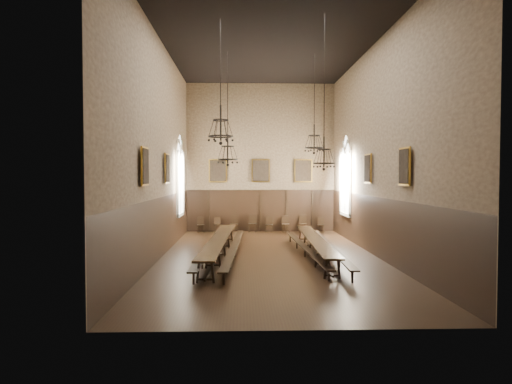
{
  "coord_description": "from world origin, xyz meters",
  "views": [
    {
      "loc": [
        -1.14,
        -18.81,
        3.37
      ],
      "look_at": [
        -0.51,
        1.5,
        2.66
      ],
      "focal_mm": 32.0,
      "sensor_mm": 36.0,
      "label": 1
    }
  ],
  "objects_px": {
    "bench_left_inner": "(234,250)",
    "chair_0": "(201,228)",
    "chair_4": "(269,227)",
    "chair_2": "(234,227)",
    "chair_3": "(252,227)",
    "chandelier_back_right": "(314,142)",
    "bench_right_inner": "(305,250)",
    "table_left": "(219,248)",
    "chair_6": "(303,227)",
    "chair_7": "(321,227)",
    "chandelier_front_left": "(221,129)",
    "chandelier_front_right": "(324,151)",
    "bench_right_outer": "(329,249)",
    "chair_5": "(286,227)",
    "chandelier_back_left": "(228,153)",
    "table_right": "(315,247)",
    "bench_left_outer": "(209,250)",
    "chair_1": "(218,228)"
  },
  "relations": [
    {
      "from": "bench_right_inner",
      "to": "chandelier_back_left",
      "type": "bearing_deg",
      "value": 148.51
    },
    {
      "from": "chair_4",
      "to": "chandelier_front_right",
      "type": "bearing_deg",
      "value": -68.85
    },
    {
      "from": "chair_4",
      "to": "chandelier_back_right",
      "type": "height_order",
      "value": "chandelier_back_right"
    },
    {
      "from": "chair_1",
      "to": "chair_7",
      "type": "xyz_separation_m",
      "value": [
        6.21,
        -0.1,
        -0.0
      ]
    },
    {
      "from": "table_right",
      "to": "chandelier_back_right",
      "type": "xyz_separation_m",
      "value": [
        0.26,
        1.99,
        4.6
      ]
    },
    {
      "from": "chandelier_back_right",
      "to": "chair_6",
      "type": "bearing_deg",
      "value": 87.08
    },
    {
      "from": "chair_3",
      "to": "bench_right_inner",
      "type": "bearing_deg",
      "value": -67.97
    },
    {
      "from": "bench_left_inner",
      "to": "chair_0",
      "type": "distance_m",
      "value": 8.69
    },
    {
      "from": "chandelier_back_left",
      "to": "chandelier_front_right",
      "type": "relative_size",
      "value": 0.95
    },
    {
      "from": "bench_left_outer",
      "to": "chair_4",
      "type": "distance_m",
      "value": 8.98
    },
    {
      "from": "table_left",
      "to": "chair_6",
      "type": "height_order",
      "value": "chair_6"
    },
    {
      "from": "bench_right_outer",
      "to": "chair_5",
      "type": "bearing_deg",
      "value": 97.21
    },
    {
      "from": "chair_4",
      "to": "chair_5",
      "type": "relative_size",
      "value": 0.94
    },
    {
      "from": "chair_0",
      "to": "chandelier_back_left",
      "type": "bearing_deg",
      "value": -86.65
    },
    {
      "from": "table_left",
      "to": "chair_5",
      "type": "bearing_deg",
      "value": 67.09
    },
    {
      "from": "chandelier_front_left",
      "to": "bench_right_inner",
      "type": "bearing_deg",
      "value": 34.63
    },
    {
      "from": "chandelier_back_right",
      "to": "bench_left_inner",
      "type": "bearing_deg",
      "value": -149.77
    },
    {
      "from": "chair_6",
      "to": "bench_left_outer",
      "type": "bearing_deg",
      "value": -111.97
    },
    {
      "from": "table_right",
      "to": "bench_right_outer",
      "type": "relative_size",
      "value": 0.91
    },
    {
      "from": "chair_7",
      "to": "chandelier_back_right",
      "type": "relative_size",
      "value": 0.2
    },
    {
      "from": "bench_left_inner",
      "to": "chair_2",
      "type": "distance_m",
      "value": 8.41
    },
    {
      "from": "bench_right_outer",
      "to": "chandelier_front_right",
      "type": "relative_size",
      "value": 1.98
    },
    {
      "from": "chair_2",
      "to": "chandelier_front_right",
      "type": "relative_size",
      "value": 0.19
    },
    {
      "from": "chair_4",
      "to": "chair_2",
      "type": "bearing_deg",
      "value": -162.44
    },
    {
      "from": "bench_right_outer",
      "to": "chair_1",
      "type": "relative_size",
      "value": 11.68
    },
    {
      "from": "table_right",
      "to": "chair_7",
      "type": "distance_m",
      "value": 8.39
    },
    {
      "from": "chair_6",
      "to": "chandelier_front_right",
      "type": "bearing_deg",
      "value": -84.93
    },
    {
      "from": "table_left",
      "to": "chair_0",
      "type": "distance_m",
      "value": 8.63
    },
    {
      "from": "bench_right_inner",
      "to": "chair_3",
      "type": "bearing_deg",
      "value": 103.06
    },
    {
      "from": "bench_right_outer",
      "to": "chandelier_front_left",
      "type": "xyz_separation_m",
      "value": [
        -4.46,
        -2.55,
        4.78
      ]
    },
    {
      "from": "bench_left_outer",
      "to": "bench_right_outer",
      "type": "height_order",
      "value": "bench_right_outer"
    },
    {
      "from": "chair_0",
      "to": "chair_4",
      "type": "xyz_separation_m",
      "value": [
        4.11,
        0.08,
        -0.0
      ]
    },
    {
      "from": "chair_2",
      "to": "chair_3",
      "type": "xyz_separation_m",
      "value": [
        1.1,
        0.1,
        0.0
      ]
    },
    {
      "from": "chair_0",
      "to": "chair_2",
      "type": "relative_size",
      "value": 0.91
    },
    {
      "from": "table_right",
      "to": "chandelier_front_right",
      "type": "distance_m",
      "value": 5.03
    },
    {
      "from": "bench_right_inner",
      "to": "chair_5",
      "type": "distance_m",
      "value": 8.53
    },
    {
      "from": "table_left",
      "to": "bench_left_inner",
      "type": "distance_m",
      "value": 0.64
    },
    {
      "from": "bench_right_inner",
      "to": "chair_7",
      "type": "distance_m",
      "value": 8.72
    },
    {
      "from": "chair_5",
      "to": "chair_6",
      "type": "relative_size",
      "value": 0.96
    },
    {
      "from": "chair_3",
      "to": "chair_7",
      "type": "height_order",
      "value": "chair_3"
    },
    {
      "from": "table_left",
      "to": "bench_right_outer",
      "type": "xyz_separation_m",
      "value": [
        4.65,
        0.19,
        -0.09
      ]
    },
    {
      "from": "table_left",
      "to": "bench_left_outer",
      "type": "relative_size",
      "value": 0.97
    },
    {
      "from": "bench_left_inner",
      "to": "chair_2",
      "type": "relative_size",
      "value": 10.34
    },
    {
      "from": "chandelier_front_right",
      "to": "chair_3",
      "type": "bearing_deg",
      "value": 100.91
    },
    {
      "from": "bench_right_outer",
      "to": "chair_6",
      "type": "bearing_deg",
      "value": 90.17
    },
    {
      "from": "chair_2",
      "to": "chair_4",
      "type": "xyz_separation_m",
      "value": [
        2.1,
        0.09,
        -0.03
      ]
    },
    {
      "from": "bench_left_outer",
      "to": "chair_3",
      "type": "height_order",
      "value": "chair_3"
    },
    {
      "from": "chandelier_back_right",
      "to": "chair_7",
      "type": "bearing_deg",
      "value": 77.27
    },
    {
      "from": "chair_2",
      "to": "chair_7",
      "type": "relative_size",
      "value": 1.14
    },
    {
      "from": "chandelier_front_left",
      "to": "chandelier_front_right",
      "type": "height_order",
      "value": "same"
    }
  ]
}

